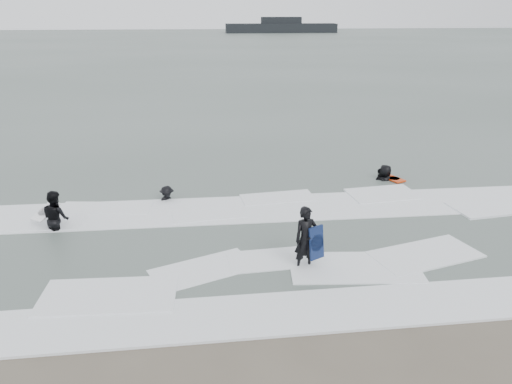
{
  "coord_description": "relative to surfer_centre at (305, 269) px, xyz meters",
  "views": [
    {
      "loc": [
        -1.7,
        -10.76,
        7.01
      ],
      "look_at": [
        0.0,
        5.0,
        1.1
      ],
      "focal_mm": 35.0,
      "sensor_mm": 36.0,
      "label": 1
    }
  ],
  "objects": [
    {
      "name": "surfer_wading",
      "position": [
        -7.71,
        3.51,
        0.0
      ],
      "size": [
        1.18,
        1.18,
        1.93
      ],
      "primitive_type": "imported",
      "rotation": [
        0.0,
        0.0,
        2.36
      ],
      "color": "black",
      "rests_on": "ground"
    },
    {
      "name": "vessel_horizon",
      "position": [
        20.1,
        133.43,
        1.56
      ],
      "size": [
        31.04,
        5.54,
        4.21
      ],
      "color": "black",
      "rests_on": "ground"
    },
    {
      "name": "ground",
      "position": [
        -1.03,
        -1.56,
        0.0
      ],
      "size": [
        320.0,
        320.0,
        0.0
      ],
      "primitive_type": "plane",
      "color": "brown",
      "rests_on": "ground"
    },
    {
      "name": "surfer_breaker",
      "position": [
        -4.21,
        5.7,
        0.0
      ],
      "size": [
        1.07,
        1.05,
        1.47
      ],
      "primitive_type": "imported",
      "rotation": [
        0.0,
        0.0,
        0.74
      ],
      "color": "black",
      "rests_on": "ground"
    },
    {
      "name": "surfer_right_far",
      "position": [
        4.93,
        7.16,
        0.0
      ],
      "size": [
        1.02,
        1.08,
        1.85
      ],
      "primitive_type": "imported",
      "rotation": [
        0.0,
        0.0,
        -2.22
      ],
      "color": "black",
      "rests_on": "ground"
    },
    {
      "name": "surfer_centre",
      "position": [
        0.0,
        0.0,
        0.0
      ],
      "size": [
        0.78,
        0.61,
        1.9
      ],
      "primitive_type": "imported",
      "rotation": [
        0.0,
        0.0,
        0.25
      ],
      "color": "black",
      "rests_on": "ground"
    },
    {
      "name": "bodyboards",
      "position": [
        -0.87,
        3.63,
        0.5
      ],
      "size": [
        14.26,
        7.88,
        1.25
      ],
      "color": "#0E1B42",
      "rests_on": "ground"
    },
    {
      "name": "surfer_right_near",
      "position": [
        4.78,
        7.28,
        0.0
      ],
      "size": [
        1.05,
        0.86,
        1.67
      ],
      "primitive_type": "imported",
      "rotation": [
        0.0,
        0.0,
        -2.6
      ],
      "color": "black",
      "rests_on": "ground"
    },
    {
      "name": "sea",
      "position": [
        -1.03,
        78.44,
        0.06
      ],
      "size": [
        320.0,
        320.0,
        0.0
      ],
      "primitive_type": "plane",
      "color": "#47544C",
      "rests_on": "ground"
    },
    {
      "name": "surf_foam",
      "position": [
        -1.03,
        2.14,
        0.04
      ],
      "size": [
        30.03,
        9.06,
        0.09
      ],
      "color": "white",
      "rests_on": "ground"
    }
  ]
}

